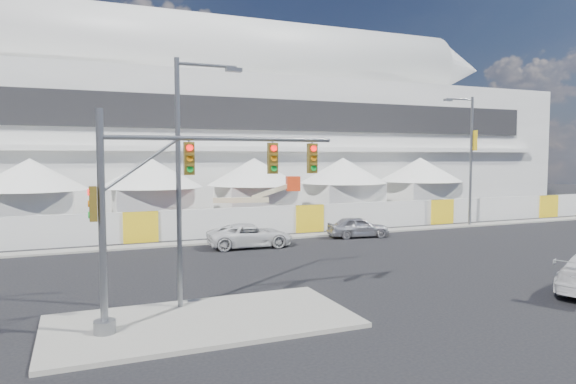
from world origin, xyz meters
name	(u,v)px	position (x,y,z in m)	size (l,w,h in m)	color
ground	(324,285)	(0.00, 0.00, 0.00)	(160.00, 160.00, 0.00)	black
median_island	(203,321)	(-6.00, -3.00, 0.07)	(10.00, 5.00, 0.15)	gray
far_curb	(477,225)	(20.00, 12.50, 0.06)	(80.00, 1.20, 0.12)	gray
stadium	(237,125)	(8.71, 41.50, 9.45)	(80.00, 24.80, 21.98)	silver
tent_row	(205,184)	(0.50, 24.00, 3.15)	(53.40, 8.40, 5.40)	white
hoarding_fence	(309,218)	(6.00, 14.50, 1.00)	(70.00, 0.25, 2.00)	silver
scaffold_tower	(502,153)	(46.00, 36.00, 6.00)	(4.40, 4.40, 12.00)	#595B60
sedan_silver	(358,227)	(8.05, 10.89, 0.72)	(4.21, 1.69, 1.43)	#ACACB0
pickup_curb	(250,235)	(-0.01, 10.08, 0.73)	(5.22, 2.41, 1.45)	silver
lot_car_a	(382,210)	(15.80, 19.86, 0.70)	(4.25, 1.48, 1.40)	white
lot_car_b	(524,205)	(30.75, 17.84, 0.81)	(4.74, 1.91, 1.62)	black
traffic_mast	(162,209)	(-7.31, -3.21, 3.92)	(8.01, 0.66, 6.84)	slate
streetlight_median	(185,166)	(-6.18, -1.28, 5.23)	(2.45, 0.25, 8.85)	slate
streetlight_curb	(469,152)	(18.97, 12.50, 5.92)	(3.02, 0.68, 10.21)	slate
boom_lift	(233,215)	(1.25, 18.06, 1.08)	(8.11, 2.69, 4.01)	red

